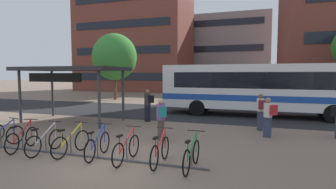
{
  "coord_description": "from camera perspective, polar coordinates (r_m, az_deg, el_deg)",
  "views": [
    {
      "loc": [
        3.94,
        -6.6,
        2.61
      ],
      "look_at": [
        0.16,
        4.85,
        1.67
      ],
      "focal_mm": 27.9,
      "sensor_mm": 36.0,
      "label": 1
    }
  ],
  "objects": [
    {
      "name": "street_tree_1",
      "position": [
        27.44,
        -11.58,
        8.03
      ],
      "size": [
        4.51,
        4.51,
        6.74
      ],
      "color": "brown",
      "rests_on": "ground"
    },
    {
      "name": "bus_lane_asphalt",
      "position": [
        17.78,
        5.25,
        -4.0
      ],
      "size": [
        80.0,
        7.2,
        0.01
      ],
      "primitive_type": "cube",
      "color": "#232326",
      "rests_on": "ground"
    },
    {
      "name": "ground",
      "position": [
        8.12,
        -12.29,
        -14.42
      ],
      "size": [
        200.0,
        200.0,
        0.0
      ],
      "primitive_type": "plane",
      "color": "#7A6656"
    },
    {
      "name": "transit_shelter",
      "position": [
        15.18,
        -20.32,
        4.91
      ],
      "size": [
        5.72,
        3.19,
        3.0
      ],
      "rotation": [
        0.0,
        0.0,
        -0.0
      ],
      "color": "#38383D",
      "rests_on": "ground"
    },
    {
      "name": "commuter_maroon_pack_1",
      "position": [
        12.79,
        19.57,
        -3.08
      ],
      "size": [
        0.43,
        0.58,
        1.72
      ],
      "rotation": [
        0.0,
        0.0,
        1.82
      ],
      "color": "#2D3851",
      "rests_on": "ground"
    },
    {
      "name": "parked_bicycle_silver_3",
      "position": [
        9.66,
        -25.27,
        -9.32
      ],
      "size": [
        0.52,
        1.72,
        0.99
      ],
      "rotation": [
        0.0,
        0.0,
        1.59
      ],
      "color": "black",
      "rests_on": "ground"
    },
    {
      "name": "parked_bicycle_red_7",
      "position": [
        7.72,
        -1.73,
        -12.34
      ],
      "size": [
        0.52,
        1.72,
        0.99
      ],
      "rotation": [
        0.0,
        0.0,
        1.6
      ],
      "color": "black",
      "rests_on": "ground"
    },
    {
      "name": "parked_bicycle_blue_5",
      "position": [
        8.62,
        -15.09,
        -10.69
      ],
      "size": [
        0.52,
        1.72,
        0.99
      ],
      "rotation": [
        0.0,
        0.0,
        1.69
      ],
      "color": "black",
      "rests_on": "ground"
    },
    {
      "name": "parked_bicycle_yellow_4",
      "position": [
        9.17,
        -20.4,
        -9.9
      ],
      "size": [
        0.52,
        1.72,
        0.99
      ],
      "rotation": [
        0.0,
        0.0,
        1.5
      ],
      "color": "black",
      "rests_on": "ground"
    },
    {
      "name": "commuter_red_pack_3",
      "position": [
        11.52,
        21.12,
        -4.13
      ],
      "size": [
        0.6,
        0.54,
        1.66
      ],
      "rotation": [
        0.0,
        0.0,
        2.56
      ],
      "color": "#2D3851",
      "rests_on": "ground"
    },
    {
      "name": "parked_bicycle_green_8",
      "position": [
        7.36,
        5.18,
        -13.19
      ],
      "size": [
        0.52,
        1.72,
        0.99
      ],
      "rotation": [
        0.0,
        0.0,
        1.54
      ],
      "color": "black",
      "rests_on": "ground"
    },
    {
      "name": "parked_bicycle_blue_1",
      "position": [
        11.16,
        -32.69,
        -7.78
      ],
      "size": [
        0.52,
        1.71,
        0.99
      ],
      "rotation": [
        0.0,
        0.0,
        1.4
      ],
      "color": "black",
      "rests_on": "ground"
    },
    {
      "name": "bike_rack",
      "position": [
        9.17,
        -20.43,
        -11.8
      ],
      "size": [
        8.95,
        0.15,
        0.7
      ],
      "rotation": [
        0.0,
        0.0,
        0.01
      ],
      "color": "#47474C",
      "rests_on": "ground"
    },
    {
      "name": "parked_bicycle_red_6",
      "position": [
        8.04,
        -9.05,
        -11.7
      ],
      "size": [
        0.52,
        1.72,
        0.99
      ],
      "rotation": [
        0.0,
        0.0,
        1.57
      ],
      "color": "black",
      "rests_on": "ground"
    },
    {
      "name": "parked_bicycle_red_2",
      "position": [
        10.41,
        -29.22,
        -8.49
      ],
      "size": [
        0.56,
        1.7,
        0.99
      ],
      "rotation": [
        0.0,
        0.0,
        1.78
      ],
      "color": "black",
      "rests_on": "ground"
    },
    {
      "name": "commuter_teal_pack_2",
      "position": [
        10.26,
        -1.53,
        -4.8
      ],
      "size": [
        0.55,
        0.6,
        1.68
      ],
      "rotation": [
        0.0,
        0.0,
        2.16
      ],
      "color": "#47382D",
      "rests_on": "ground"
    },
    {
      "name": "commuter_black_pack_4",
      "position": [
        14.35,
        -4.41,
        -1.91
      ],
      "size": [
        0.58,
        0.43,
        1.77
      ],
      "rotation": [
        0.0,
        0.0,
        2.9
      ],
      "color": "black",
      "rests_on": "ground"
    },
    {
      "name": "building_left_wing",
      "position": [
        43.64,
        -7.1,
        10.94
      ],
      "size": [
        17.17,
        10.11,
        15.12
      ],
      "color": "brown",
      "rests_on": "ground"
    },
    {
      "name": "city_bus",
      "position": [
        17.17,
        19.73,
        1.4
      ],
      "size": [
        12.07,
        2.78,
        3.2
      ],
      "rotation": [
        0.0,
        0.0,
        -0.02
      ],
      "color": "white",
      "rests_on": "ground"
    },
    {
      "name": "building_centre_block",
      "position": [
        52.87,
        10.87,
        8.61
      ],
      "size": [
        18.74,
        13.99,
        13.02
      ],
      "color": "gray",
      "rests_on": "ground"
    }
  ]
}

